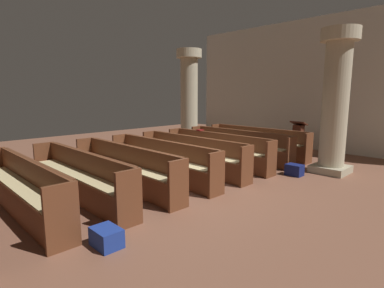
{
  "coord_description": "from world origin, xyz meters",
  "views": [
    {
      "loc": [
        4.75,
        -4.51,
        1.99
      ],
      "look_at": [
        -0.49,
        0.64,
        0.75
      ],
      "focal_mm": 28.62,
      "sensor_mm": 36.0,
      "label": 1
    }
  ],
  "objects_px": {
    "pew_row_0": "(257,140)",
    "pew_row_6": "(79,174)",
    "pew_row_2": "(216,148)",
    "pew_row_3": "(191,153)",
    "pillar_far_side": "(189,98)",
    "pew_row_4": "(161,159)",
    "pillar_aisle_side": "(336,100)",
    "pew_row_5": "(124,166)",
    "kneeler_box_blue": "(107,237)",
    "hymn_book": "(200,130)",
    "pew_row_1": "(238,144)",
    "lectern": "(298,140)",
    "kneeler_box_navy": "(294,170)",
    "pew_row_7": "(21,185)"
  },
  "relations": [
    {
      "from": "lectern",
      "to": "kneeler_box_navy",
      "type": "relative_size",
      "value": 2.82
    },
    {
      "from": "pew_row_4",
      "to": "pillar_far_side",
      "type": "distance_m",
      "value": 4.36
    },
    {
      "from": "pew_row_1",
      "to": "kneeler_box_navy",
      "type": "relative_size",
      "value": 9.09
    },
    {
      "from": "kneeler_box_navy",
      "to": "pillar_far_side",
      "type": "bearing_deg",
      "value": 169.69
    },
    {
      "from": "kneeler_box_blue",
      "to": "pew_row_4",
      "type": "bearing_deg",
      "value": 128.59
    },
    {
      "from": "pew_row_7",
      "to": "pillar_far_side",
      "type": "height_order",
      "value": "pillar_far_side"
    },
    {
      "from": "pillar_aisle_side",
      "to": "kneeler_box_navy",
      "type": "relative_size",
      "value": 9.06
    },
    {
      "from": "pew_row_2",
      "to": "pew_row_3",
      "type": "bearing_deg",
      "value": -90.0
    },
    {
      "from": "pew_row_1",
      "to": "kneeler_box_blue",
      "type": "height_order",
      "value": "pew_row_1"
    },
    {
      "from": "pew_row_6",
      "to": "pillar_aisle_side",
      "type": "height_order",
      "value": "pillar_aisle_side"
    },
    {
      "from": "pillar_aisle_side",
      "to": "hymn_book",
      "type": "bearing_deg",
      "value": -159.65
    },
    {
      "from": "pew_row_4",
      "to": "pew_row_6",
      "type": "height_order",
      "value": "same"
    },
    {
      "from": "pew_row_1",
      "to": "pillar_far_side",
      "type": "height_order",
      "value": "pillar_far_side"
    },
    {
      "from": "pew_row_1",
      "to": "pillar_far_side",
      "type": "xyz_separation_m",
      "value": [
        -2.49,
        0.38,
        1.33
      ]
    },
    {
      "from": "pew_row_6",
      "to": "kneeler_box_blue",
      "type": "xyz_separation_m",
      "value": [
        2.01,
        -0.55,
        -0.35
      ]
    },
    {
      "from": "pew_row_2",
      "to": "pew_row_5",
      "type": "xyz_separation_m",
      "value": [
        0.0,
        -2.94,
        0.0
      ]
    },
    {
      "from": "pew_row_0",
      "to": "lectern",
      "type": "bearing_deg",
      "value": 53.86
    },
    {
      "from": "pew_row_2",
      "to": "pew_row_3",
      "type": "relative_size",
      "value": 1.0
    },
    {
      "from": "pew_row_6",
      "to": "kneeler_box_blue",
      "type": "height_order",
      "value": "pew_row_6"
    },
    {
      "from": "pillar_far_side",
      "to": "lectern",
      "type": "relative_size",
      "value": 3.22
    },
    {
      "from": "pew_row_0",
      "to": "pew_row_6",
      "type": "relative_size",
      "value": 1.0
    },
    {
      "from": "pew_row_2",
      "to": "pew_row_4",
      "type": "distance_m",
      "value": 1.96
    },
    {
      "from": "pew_row_7",
      "to": "pew_row_1",
      "type": "bearing_deg",
      "value": 90.0
    },
    {
      "from": "kneeler_box_navy",
      "to": "lectern",
      "type": "bearing_deg",
      "value": 115.37
    },
    {
      "from": "pew_row_2",
      "to": "pew_row_0",
      "type": "bearing_deg",
      "value": 90.0
    },
    {
      "from": "hymn_book",
      "to": "pew_row_3",
      "type": "bearing_deg",
      "value": -55.06
    },
    {
      "from": "pew_row_5",
      "to": "hymn_book",
      "type": "relative_size",
      "value": 18.44
    },
    {
      "from": "pew_row_1",
      "to": "kneeler_box_navy",
      "type": "bearing_deg",
      "value": -12.38
    },
    {
      "from": "pew_row_0",
      "to": "pew_row_6",
      "type": "distance_m",
      "value": 5.88
    },
    {
      "from": "pew_row_0",
      "to": "pew_row_2",
      "type": "distance_m",
      "value": 1.96
    },
    {
      "from": "pew_row_4",
      "to": "lectern",
      "type": "height_order",
      "value": "lectern"
    },
    {
      "from": "pillar_far_side",
      "to": "kneeler_box_blue",
      "type": "relative_size",
      "value": 8.41
    },
    {
      "from": "pew_row_5",
      "to": "pillar_far_side",
      "type": "xyz_separation_m",
      "value": [
        -2.49,
        4.3,
        1.33
      ]
    },
    {
      "from": "pew_row_1",
      "to": "kneeler_box_blue",
      "type": "bearing_deg",
      "value": -69.81
    },
    {
      "from": "pew_row_2",
      "to": "pew_row_3",
      "type": "xyz_separation_m",
      "value": [
        0.0,
        -0.98,
        0.0
      ]
    },
    {
      "from": "pew_row_7",
      "to": "hymn_book",
      "type": "relative_size",
      "value": 18.44
    },
    {
      "from": "pew_row_0",
      "to": "pew_row_3",
      "type": "height_order",
      "value": "same"
    },
    {
      "from": "pillar_far_side",
      "to": "kneeler_box_blue",
      "type": "xyz_separation_m",
      "value": [
        4.5,
        -5.83,
        -1.69
      ]
    },
    {
      "from": "pew_row_6",
      "to": "kneeler_box_navy",
      "type": "bearing_deg",
      "value": 65.33
    },
    {
      "from": "pillar_far_side",
      "to": "hymn_book",
      "type": "xyz_separation_m",
      "value": [
        1.67,
        -1.16,
        -0.92
      ]
    },
    {
      "from": "pew_row_2",
      "to": "pillar_far_side",
      "type": "relative_size",
      "value": 1.0
    },
    {
      "from": "pew_row_1",
      "to": "kneeler_box_blue",
      "type": "xyz_separation_m",
      "value": [
        2.01,
        -5.46,
        -0.35
      ]
    },
    {
      "from": "pew_row_1",
      "to": "pew_row_7",
      "type": "distance_m",
      "value": 5.88
    },
    {
      "from": "pew_row_4",
      "to": "pew_row_6",
      "type": "xyz_separation_m",
      "value": [
        0.0,
        -1.96,
        0.0
      ]
    },
    {
      "from": "pew_row_3",
      "to": "pillar_aisle_side",
      "type": "distance_m",
      "value": 3.76
    },
    {
      "from": "pew_row_2",
      "to": "kneeler_box_blue",
      "type": "relative_size",
      "value": 8.44
    },
    {
      "from": "pew_row_4",
      "to": "pew_row_5",
      "type": "xyz_separation_m",
      "value": [
        0.0,
        -0.98,
        0.0
      ]
    },
    {
      "from": "pew_row_5",
      "to": "hymn_book",
      "type": "distance_m",
      "value": 3.27
    },
    {
      "from": "pew_row_2",
      "to": "pew_row_6",
      "type": "height_order",
      "value": "same"
    },
    {
      "from": "pew_row_4",
      "to": "pillar_aisle_side",
      "type": "relative_size",
      "value": 1.0
    }
  ]
}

